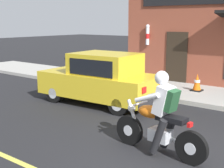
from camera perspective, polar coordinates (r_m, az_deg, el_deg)
name	(u,v)px	position (r m, az deg, el deg)	size (l,w,h in m)	color
ground_plane	(178,161)	(5.97, 12.02, -13.66)	(80.00, 80.00, 0.00)	black
sidewalk_curb	(164,89)	(11.51, 9.49, -0.95)	(2.60, 22.00, 0.14)	#ADAAA3
motorcycle_with_rider	(160,120)	(5.97, 8.70, -6.55)	(0.59, 2.02, 1.62)	black
car_hatchback	(101,79)	(9.54, -2.11, 0.90)	(1.83, 3.86, 1.57)	black
traffic_cone	(197,83)	(11.12, 15.30, 0.26)	(0.36, 0.36, 0.60)	black
trash_bin	(119,71)	(11.98, 1.32, 2.43)	(0.56, 0.56, 0.98)	#2D2D33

